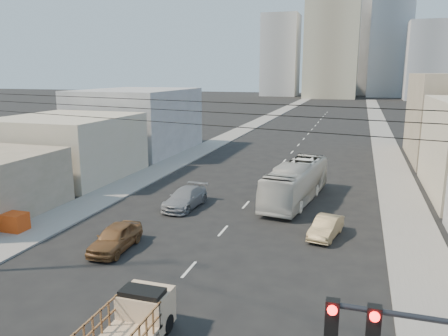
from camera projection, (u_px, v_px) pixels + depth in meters
The scene contains 17 objects.
sidewalk_left at pixel (252, 125), 84.18m from camera, with size 3.50×180.00×0.12m, color gray.
sidewalk_right at pixel (380, 130), 77.37m from camera, with size 3.50×180.00×0.12m, color gray.
lane_dashes at pixel (301, 142), 64.93m from camera, with size 0.15×104.00×0.01m.
flatbed_pickup at pixel (132, 320), 16.33m from camera, with size 1.95×4.41×1.90m.
city_bus at pixel (296, 182), 34.87m from camera, with size 2.61×11.16×3.11m, color beige.
sedan_brown at pixel (115, 238), 25.40m from camera, with size 1.76×4.38×1.49m, color brown.
sedan_tan at pixel (326, 227), 27.42m from camera, with size 1.35×3.88×1.28m, color tan.
sedan_grey at pixel (185, 198), 33.38m from camera, with size 2.07×5.08×1.47m, color gray.
overhead_wires at pixel (114, 108), 14.98m from camera, with size 23.01×5.02×0.72m.
crate_stack at pixel (13, 222), 28.27m from camera, with size 1.80×1.20×1.14m.
bldg_left_mid at pixel (69, 147), 42.75m from camera, with size 11.00×12.00×6.00m, color #B6AD92.
bldg_left_far at pixel (137, 121), 56.67m from camera, with size 12.00×16.00×8.00m, color gray.
high_rise_tower at pixel (333, 19), 168.74m from camera, with size 20.00×20.00×60.00m, color tan.
midrise_ne at pixel (390, 47), 178.51m from camera, with size 16.00×16.00×40.00m, color #9A9DA2.
midrise_nw at pixel (281, 56), 187.24m from camera, with size 15.00×15.00×34.00m, color #9A9DA2.
midrise_back at pixel (359, 45), 195.55m from camera, with size 18.00×18.00×44.00m, color gray.
midrise_east at pixel (427, 61), 157.68m from camera, with size 14.00×14.00×28.00m, color #9A9DA2.
Camera 1 is at (8.07, -11.77, 10.18)m, focal length 35.00 mm.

